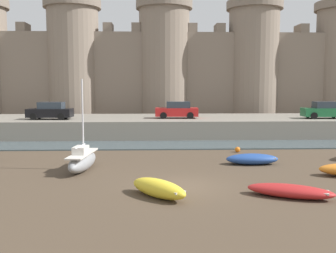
{
  "coord_description": "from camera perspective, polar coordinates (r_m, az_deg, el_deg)",
  "views": [
    {
      "loc": [
        -1.45,
        -18.8,
        4.94
      ],
      "look_at": [
        -0.56,
        4.3,
        2.5
      ],
      "focal_mm": 42.0,
      "sensor_mm": 36.0,
      "label": 1
    }
  ],
  "objects": [
    {
      "name": "castle",
      "position": [
        49.82,
        -0.54,
        8.52
      ],
      "size": [
        52.11,
        6.99,
        18.29
      ],
      "color": "gray",
      "rests_on": "ground"
    },
    {
      "name": "sailboat_midflat_left",
      "position": [
        23.37,
        -12.31,
        -4.79
      ],
      "size": [
        1.52,
        4.31,
        5.29
      ],
      "color": "gray",
      "rests_on": "ground"
    },
    {
      "name": "quay_road",
      "position": [
        39.3,
        -0.08,
        0.08
      ],
      "size": [
        57.12,
        10.0,
        1.75
      ],
      "primitive_type": "cube",
      "color": "gray",
      "rests_on": "ground"
    },
    {
      "name": "rowboat_foreground_left",
      "position": [
        17.57,
        -1.4,
        -8.91
      ],
      "size": [
        2.94,
        3.14,
        0.79
      ],
      "color": "yellow",
      "rests_on": "ground"
    },
    {
      "name": "mooring_buoy_off_centre",
      "position": [
        29.53,
        10.06,
        -3.31
      ],
      "size": [
        0.4,
        0.4,
        0.4
      ],
      "primitive_type": "sphere",
      "color": "orange",
      "rests_on": "ground"
    },
    {
      "name": "car_quay_centre_west",
      "position": [
        40.65,
        21.78,
        2.19
      ],
      "size": [
        4.17,
        2.01,
        1.62
      ],
      "color": "#1E6638",
      "rests_on": "quay_road"
    },
    {
      "name": "rowboat_midflat_centre",
      "position": [
        25.19,
        12.12,
        -4.6
      ],
      "size": [
        3.28,
        1.35,
        0.68
      ],
      "color": "#234793",
      "rests_on": "ground"
    },
    {
      "name": "rowboat_near_channel_right",
      "position": [
        18.37,
        17.31,
        -8.87
      ],
      "size": [
        3.9,
        2.62,
        0.57
      ],
      "color": "red",
      "rests_on": "ground"
    },
    {
      "name": "ground_plane",
      "position": [
        19.49,
        2.15,
        -8.66
      ],
      "size": [
        160.0,
        160.0,
        0.0
      ],
      "primitive_type": "plane",
      "color": "#4C3D2D"
    },
    {
      "name": "car_quay_centre_east",
      "position": [
        38.39,
        -16.71,
        2.17
      ],
      "size": [
        4.17,
        2.01,
        1.62
      ],
      "color": "black",
      "rests_on": "quay_road"
    },
    {
      "name": "car_quay_west",
      "position": [
        38.05,
        1.33,
        2.39
      ],
      "size": [
        4.17,
        2.01,
        1.62
      ],
      "color": "red",
      "rests_on": "quay_road"
    },
    {
      "name": "water_channel",
      "position": [
        32.22,
        0.4,
        -2.71
      ],
      "size": [
        80.0,
        4.5,
        0.1
      ],
      "primitive_type": "cube",
      "color": "#47565B",
      "rests_on": "ground"
    }
  ]
}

